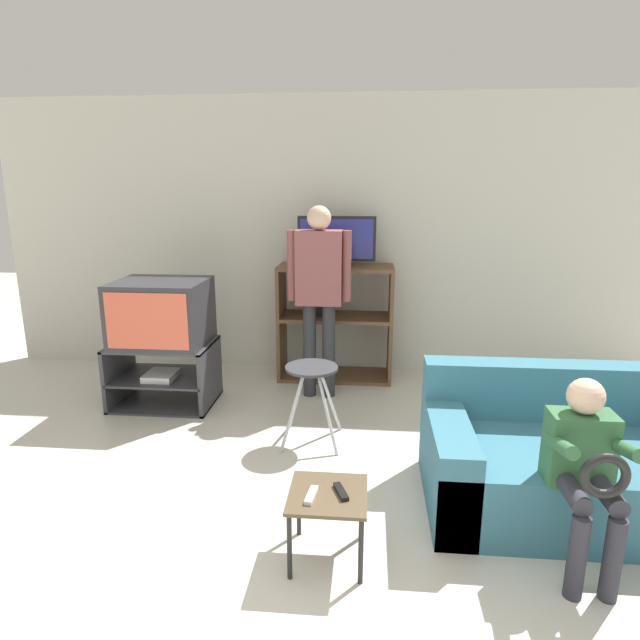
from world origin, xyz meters
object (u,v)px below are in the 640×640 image
(remote_control_white, at_px, (311,495))
(couch, at_px, (567,463))
(person_standing_adult, at_px, (319,284))
(television_flat, at_px, (337,242))
(folding_stool, at_px, (312,379))
(tv_stand, at_px, (164,374))
(remote_control_black, at_px, (341,492))
(television_main, at_px, (162,312))
(person_seated_child, at_px, (585,462))
(snack_table, at_px, (328,502))
(media_shelf, at_px, (335,321))

(remote_control_white, bearing_deg, couch, 31.85)
(person_standing_adult, bearing_deg, television_flat, 77.05)
(folding_stool, relative_size, couch, 0.36)
(tv_stand, bearing_deg, person_standing_adult, 12.95)
(person_standing_adult, bearing_deg, remote_control_black, -81.76)
(couch, relative_size, person_standing_adult, 0.96)
(television_main, distance_m, person_seated_child, 3.22)
(television_main, height_order, couch, television_main)
(folding_stool, relative_size, remote_control_black, 3.96)
(remote_control_black, relative_size, remote_control_white, 1.00)
(snack_table, distance_m, person_standing_adult, 2.22)
(media_shelf, xyz_separation_m, couch, (1.45, -1.99, -0.29))
(tv_stand, distance_m, media_shelf, 1.61)
(person_standing_adult, bearing_deg, remote_control_white, -85.57)
(tv_stand, bearing_deg, remote_control_black, -48.85)
(media_shelf, bearing_deg, television_main, -151.00)
(television_main, relative_size, folding_stool, 1.27)
(media_shelf, relative_size, snack_table, 2.86)
(television_main, height_order, snack_table, television_main)
(remote_control_black, bearing_deg, person_seated_child, -17.80)
(television_flat, relative_size, remote_control_black, 4.92)
(snack_table, bearing_deg, television_flat, 92.81)
(snack_table, bearing_deg, folding_stool, 99.75)
(folding_stool, distance_m, remote_control_white, 1.28)
(remote_control_white, bearing_deg, television_flat, 98.69)
(remote_control_white, height_order, couch, couch)
(snack_table, xyz_separation_m, remote_control_black, (0.06, -0.00, 0.06))
(folding_stool, bearing_deg, media_shelf, 86.69)
(media_shelf, bearing_deg, person_standing_adult, -102.70)
(media_shelf, height_order, television_flat, television_flat)
(tv_stand, relative_size, snack_table, 2.17)
(television_main, xyz_separation_m, remote_control_black, (1.56, -1.82, -0.42))
(television_main, height_order, television_flat, television_flat)
(television_flat, height_order, folding_stool, television_flat)
(remote_control_white, height_order, person_standing_adult, person_standing_adult)
(media_shelf, distance_m, folding_stool, 1.35)
(television_flat, distance_m, snack_table, 2.77)
(remote_control_white, bearing_deg, person_seated_child, 12.14)
(snack_table, bearing_deg, media_shelf, 92.97)
(remote_control_black, bearing_deg, remote_control_white, 176.68)
(remote_control_white, bearing_deg, snack_table, 38.10)
(television_main, distance_m, remote_control_black, 2.43)
(folding_stool, relative_size, person_seated_child, 0.62)
(television_flat, distance_m, person_standing_adult, 0.59)
(snack_table, relative_size, remote_control_black, 2.62)
(television_flat, bearing_deg, remote_control_white, -88.86)
(folding_stool, height_order, snack_table, folding_stool)
(remote_control_black, relative_size, person_seated_child, 0.16)
(television_flat, xyz_separation_m, remote_control_white, (0.05, -2.63, -0.92))
(couch, bearing_deg, person_seated_child, -103.71)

